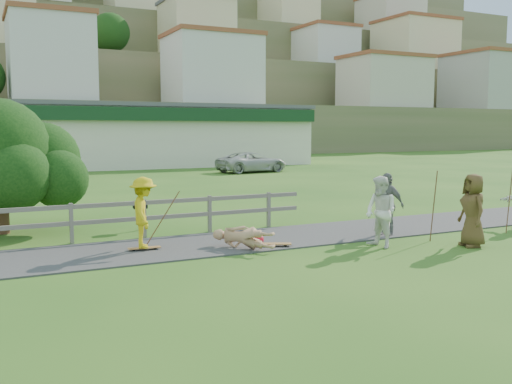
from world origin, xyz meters
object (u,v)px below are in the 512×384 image
(skater_rider, at_px, (144,216))
(bbq, at_px, (140,216))
(spectator_b, at_px, (386,205))
(spectator_a, at_px, (381,212))
(tree, at_px, (0,182))
(skater_fallen, at_px, (243,238))
(car_silver, at_px, (41,167))
(spectator_c, at_px, (473,210))
(car_white, at_px, (252,162))

(skater_rider, height_order, bbq, skater_rider)
(spectator_b, bearing_deg, skater_rider, -119.68)
(spectator_a, xyz_separation_m, tree, (-8.81, 6.54, 0.60))
(skater_rider, distance_m, bbq, 3.13)
(skater_fallen, height_order, spectator_b, spectator_b)
(skater_fallen, xyz_separation_m, spectator_b, (4.50, -0.10, 0.60))
(car_silver, height_order, tree, tree)
(spectator_c, height_order, car_silver, spectator_c)
(spectator_b, bearing_deg, car_silver, 174.03)
(spectator_a, bearing_deg, skater_rider, -117.17)
(spectator_a, relative_size, tree, 0.39)
(skater_rider, bearing_deg, spectator_a, -98.86)
(skater_fallen, height_order, car_white, car_white)
(spectator_a, xyz_separation_m, bbq, (-4.97, 5.26, -0.49))
(tree, bearing_deg, bbq, -18.45)
(spectator_c, relative_size, car_white, 0.37)
(skater_rider, xyz_separation_m, tree, (-3.14, 4.30, 0.64))
(spectator_b, distance_m, tree, 11.32)
(spectator_c, height_order, bbq, spectator_c)
(bbq, bearing_deg, skater_rider, -95.66)
(skater_rider, xyz_separation_m, spectator_b, (6.83, -1.03, 0.02))
(spectator_a, height_order, car_white, spectator_a)
(car_white, bearing_deg, spectator_c, 159.99)
(spectator_a, relative_size, car_white, 0.36)
(skater_fallen, height_order, bbq, bbq)
(spectator_a, xyz_separation_m, spectator_b, (1.16, 1.21, -0.02))
(spectator_c, bearing_deg, bbq, -115.16)
(car_silver, bearing_deg, spectator_a, -152.81)
(spectator_b, bearing_deg, skater_fallen, -112.42)
(spectator_a, bearing_deg, spectator_b, 130.61)
(skater_fallen, xyz_separation_m, car_silver, (-2.38, 25.36, 0.34))
(skater_rider, relative_size, spectator_c, 0.93)
(skater_rider, relative_size, spectator_b, 0.98)
(car_silver, distance_m, tree, 20.39)
(skater_rider, xyz_separation_m, spectator_a, (5.67, -2.24, 0.04))
(tree, bearing_deg, spectator_b, -28.14)
(spectator_c, bearing_deg, spectator_a, -97.49)
(skater_rider, xyz_separation_m, bbq, (0.70, 3.02, -0.45))
(spectator_a, bearing_deg, car_silver, -173.50)
(spectator_a, relative_size, spectator_b, 1.02)
(skater_fallen, relative_size, spectator_a, 0.93)
(spectator_c, xyz_separation_m, car_silver, (-7.97, 27.63, -0.31))
(tree, bearing_deg, skater_rider, -53.89)
(spectator_c, bearing_deg, car_white, -177.56)
(skater_rider, height_order, skater_fallen, skater_rider)
(skater_fallen, bearing_deg, spectator_c, -54.79)
(skater_fallen, height_order, car_silver, car_silver)
(skater_rider, height_order, tree, tree)
(bbq, bearing_deg, car_white, 63.33)
(skater_fallen, bearing_deg, tree, 103.65)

